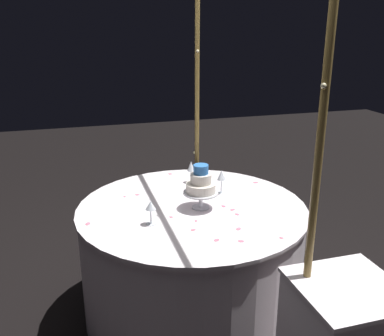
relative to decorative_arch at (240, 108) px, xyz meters
The scene contains 24 objects.
ground_plane 1.44m from the decorative_arch, 90.19° to the right, with size 12.00×12.00×0.00m, color black.
decorative_arch is the anchor object (origin of this frame).
main_table 1.05m from the decorative_arch, 90.19° to the right, with size 1.45×1.45×0.80m.
tiered_cake 0.52m from the decorative_arch, 81.75° to the right, with size 0.22×0.22×0.28m.
wine_glass_0 0.68m from the decorative_arch, 156.36° to the right, with size 0.06×0.06×0.16m.
wine_glass_1 0.52m from the decorative_arch, 164.03° to the right, with size 0.06×0.06×0.16m.
wine_glass_2 0.80m from the decorative_arch, 73.62° to the right, with size 0.06×0.06×0.14m.
rose_petal_0 0.96m from the decorative_arch, 112.12° to the right, with size 0.02×0.02×0.00m, color #EA6B84.
rose_petal_1 0.73m from the decorative_arch, 57.87° to the right, with size 0.03×0.02×0.00m, color #EA6B84.
rose_petal_2 0.82m from the decorative_arch, 19.25° to the right, with size 0.03×0.02×0.00m, color #EA6B84.
rose_petal_3 0.90m from the decorative_arch, 115.54° to the right, with size 0.03×0.02×0.00m, color #EA6B84.
rose_petal_4 0.82m from the decorative_arch, ahead, with size 0.03×0.02×0.00m, color #EA6B84.
rose_petal_5 0.70m from the decorative_arch, 165.31° to the right, with size 0.03×0.02×0.00m, color #EA6B84.
rose_petal_6 0.64m from the decorative_arch, 20.42° to the right, with size 0.03×0.02×0.00m, color #EA6B84.
rose_petal_7 1.13m from the decorative_arch, 85.62° to the right, with size 0.04×0.03×0.00m, color #EA6B84.
rose_petal_8 0.93m from the decorative_arch, 155.70° to the right, with size 0.03×0.02×0.00m, color #EA6B84.
rose_petal_9 0.72m from the decorative_arch, 136.86° to the left, with size 0.04×0.03×0.00m, color #EA6B84.
rose_petal_10 0.83m from the decorative_arch, 32.94° to the right, with size 0.04×0.03×0.00m, color #EA6B84.
rose_petal_11 0.79m from the decorative_arch, 50.57° to the right, with size 0.03×0.02×0.00m, color #EA6B84.
rose_petal_12 0.63m from the decorative_arch, 31.14° to the right, with size 0.04×0.03×0.00m, color #EA6B84.
rose_petal_13 0.73m from the decorative_arch, 20.04° to the right, with size 0.04×0.03×0.00m, color #EA6B84.
rose_petal_14 0.62m from the decorative_arch, 62.64° to the right, with size 0.03×0.02×0.00m, color #EA6B84.
rose_petal_15 0.68m from the decorative_arch, 135.29° to the right, with size 0.02×0.02×0.00m, color #EA6B84.
rose_petal_16 0.78m from the decorative_arch, 75.68° to the right, with size 0.03×0.02×0.00m, color #EA6B84.
Camera 1 is at (2.40, -0.70, 1.89)m, focal length 40.18 mm.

